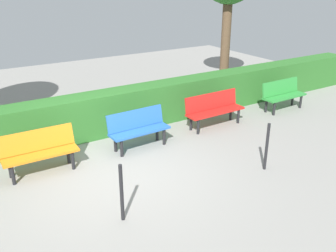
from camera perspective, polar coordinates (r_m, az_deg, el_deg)
ground_plane at (r=7.49m, az=-8.27°, el=-7.29°), size 21.24×21.24×0.00m
bench_green at (r=11.26m, az=17.33°, el=4.79°), size 1.44×0.48×0.86m
bench_red at (r=9.61m, az=7.11°, el=2.75°), size 1.65×0.48×0.86m
bench_blue at (r=8.36m, az=-4.63°, el=-0.23°), size 1.42×0.51×0.86m
bench_orange at (r=7.70m, az=-19.28°, el=-3.53°), size 1.45×0.48×0.86m
hedge_row at (r=9.35m, az=-7.63°, el=2.41°), size 17.24×0.67×1.04m
railing_post_mid at (r=7.61m, az=15.02°, el=-3.13°), size 0.06×0.06×1.00m
railing_post_far at (r=5.93m, az=-7.19°, el=-10.23°), size 0.06×0.06×1.00m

